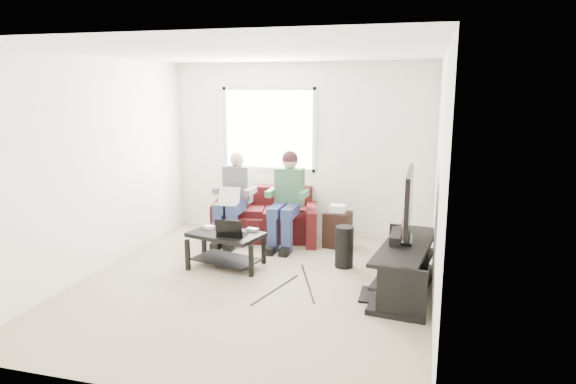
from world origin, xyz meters
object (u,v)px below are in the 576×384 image
Objects in this scene: tv_stand at (405,270)px; coffee_table at (226,242)px; subwoofer at (344,247)px; sofa at (266,219)px; tv at (409,202)px; end_table at (338,228)px.

coffee_table is at bearing 175.35° from tv_stand.
subwoofer is (-0.78, 0.57, 0.02)m from tv_stand.
sofa is 2.62m from tv_stand.
sofa reaches higher than tv_stand.
end_table is at bearing 128.07° from tv.
sofa is at bearing 144.58° from subwoofer.
coffee_table is at bearing -93.77° from sofa.
sofa is at bearing 172.47° from end_table.
sofa is 1.13m from end_table.
tv is 1.82× the size of end_table.
subwoofer reaches higher than coffee_table.
sofa reaches higher than coffee_table.
end_table is at bearing 44.86° from coffee_table.
tv_stand is (2.13, -1.53, -0.05)m from sofa.
sofa is at bearing 144.25° from tv_stand.
end_table is (-0.23, 0.81, 0.01)m from subwoofer.
subwoofer is at bearing 143.70° from tv_stand.
tv reaches higher than subwoofer.
tv is 2.09× the size of subwoofer.
coffee_table is 1.66× the size of end_table.
subwoofer is 0.84m from end_table.
tv_stand is at bearing -88.53° from tv.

